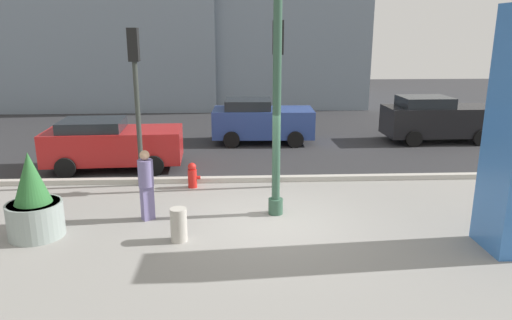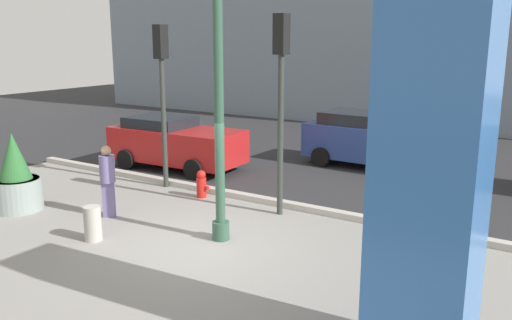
% 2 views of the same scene
% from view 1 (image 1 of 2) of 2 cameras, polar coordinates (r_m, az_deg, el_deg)
% --- Properties ---
extents(ground_plane, '(60.00, 60.00, 0.00)m').
position_cam_1_polar(ground_plane, '(15.29, 0.48, -1.59)').
color(ground_plane, '#2D2D30').
extents(plaza_pavement, '(18.00, 10.00, 0.02)m').
position_cam_1_polar(plaza_pavement, '(9.72, 2.53, -11.84)').
color(plaza_pavement, gray).
rests_on(plaza_pavement, ground_plane).
extents(curb_strip, '(18.00, 0.24, 0.16)m').
position_cam_1_polar(curb_strip, '(14.43, 0.68, -2.29)').
color(curb_strip, '#B7B2A8').
rests_on(curb_strip, ground_plane).
extents(lamp_post, '(0.44, 0.44, 6.23)m').
position_cam_1_polar(lamp_post, '(11.22, 2.51, 8.12)').
color(lamp_post, '#335642').
rests_on(lamp_post, ground_plane).
extents(potted_plant_curbside, '(1.19, 1.19, 1.93)m').
position_cam_1_polar(potted_plant_curbside, '(11.51, -25.03, -4.74)').
color(potted_plant_curbside, gray).
rests_on(potted_plant_curbside, ground_plane).
extents(fire_hydrant, '(0.36, 0.26, 0.75)m').
position_cam_1_polar(fire_hydrant, '(13.92, -7.60, -1.84)').
color(fire_hydrant, red).
rests_on(fire_hydrant, ground_plane).
extents(concrete_bollard, '(0.36, 0.36, 0.75)m').
position_cam_1_polar(concrete_bollard, '(10.49, -9.21, -7.67)').
color(concrete_bollard, '#B2ADA3').
rests_on(concrete_bollard, ground_plane).
extents(traffic_light_far_side, '(0.28, 0.42, 4.49)m').
position_cam_1_polar(traffic_light_far_side, '(13.88, -14.16, 9.00)').
color(traffic_light_far_side, '#333833').
rests_on(traffic_light_far_side, ground_plane).
extents(traffic_light_corner, '(0.28, 0.42, 4.69)m').
position_cam_1_polar(traffic_light_corner, '(13.32, 2.59, 9.71)').
color(traffic_light_corner, '#333833').
rests_on(traffic_light_corner, ground_plane).
extents(car_passing_lane, '(4.43, 2.07, 1.85)m').
position_cam_1_polar(car_passing_lane, '(20.91, 20.83, 4.61)').
color(car_passing_lane, black).
rests_on(car_passing_lane, ground_plane).
extents(car_curb_east, '(4.43, 2.22, 1.64)m').
position_cam_1_polar(car_curb_east, '(16.33, -16.80, 1.91)').
color(car_curb_east, red).
rests_on(car_curb_east, ground_plane).
extents(car_far_lane, '(4.09, 2.20, 1.76)m').
position_cam_1_polar(car_far_lane, '(19.39, 0.63, 4.72)').
color(car_far_lane, '#2D4793').
rests_on(car_far_lane, ground_plane).
extents(pedestrian_crossing, '(0.50, 0.50, 1.73)m').
position_cam_1_polar(pedestrian_crossing, '(11.59, -12.99, -2.54)').
color(pedestrian_crossing, slate).
rests_on(pedestrian_crossing, ground_plane).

